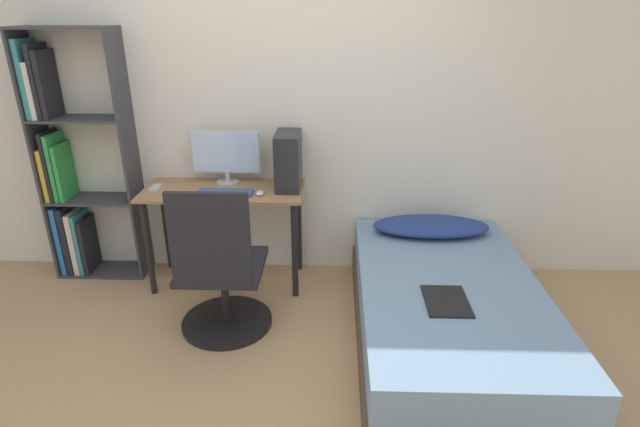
% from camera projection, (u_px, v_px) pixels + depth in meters
% --- Properties ---
extents(ground_plane, '(14.00, 14.00, 0.00)m').
position_uv_depth(ground_plane, '(256.00, 404.00, 2.64)').
color(ground_plane, tan).
extents(wall_back, '(8.00, 0.05, 2.50)m').
position_uv_depth(wall_back, '(280.00, 110.00, 3.59)').
color(wall_back, silver).
rests_on(wall_back, ground_plane).
extents(desk, '(1.14, 0.50, 0.74)m').
position_uv_depth(desk, '(224.00, 205.00, 3.59)').
color(desk, '#997047').
rests_on(desk, ground_plane).
extents(bookshelf, '(0.67, 0.28, 1.82)m').
position_uv_depth(bookshelf, '(71.00, 171.00, 3.64)').
color(bookshelf, '#38383D').
rests_on(bookshelf, ground_plane).
extents(office_chair, '(0.59, 0.59, 1.01)m').
position_uv_depth(office_chair, '(221.00, 280.00, 3.10)').
color(office_chair, black).
rests_on(office_chair, ground_plane).
extents(bed, '(1.09, 1.90, 0.42)m').
position_uv_depth(bed, '(447.00, 312.00, 3.06)').
color(bed, '#4C3D2D').
rests_on(bed, ground_plane).
extents(pillow, '(0.83, 0.36, 0.11)m').
position_uv_depth(pillow, '(431.00, 226.00, 3.59)').
color(pillow, navy).
rests_on(pillow, bed).
extents(magazine, '(0.24, 0.32, 0.01)m').
position_uv_depth(magazine, '(446.00, 301.00, 2.77)').
color(magazine, black).
rests_on(magazine, bed).
extents(monitor, '(0.50, 0.17, 0.39)m').
position_uv_depth(monitor, '(226.00, 155.00, 3.60)').
color(monitor, '#B7B7BC').
rests_on(monitor, desk).
extents(keyboard, '(0.39, 0.13, 0.02)m').
position_uv_depth(keyboard, '(225.00, 193.00, 3.44)').
color(keyboard, '#33477A').
rests_on(keyboard, desk).
extents(pc_tower, '(0.17, 0.34, 0.39)m').
position_uv_depth(pc_tower, '(288.00, 161.00, 3.51)').
color(pc_tower, '#232328').
rests_on(pc_tower, desk).
extents(mouse, '(0.06, 0.09, 0.02)m').
position_uv_depth(mouse, '(260.00, 193.00, 3.44)').
color(mouse, silver).
rests_on(mouse, desk).
extents(phone, '(0.07, 0.14, 0.01)m').
position_uv_depth(phone, '(155.00, 187.00, 3.56)').
color(phone, '#B7B7BC').
rests_on(phone, desk).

